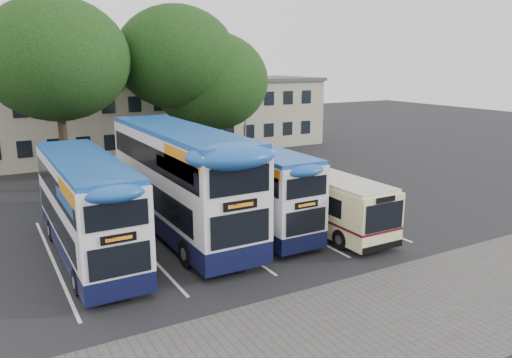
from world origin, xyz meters
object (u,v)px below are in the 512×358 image
at_px(tree_mid, 176,58).
at_px(bus_dd_right, 249,182).
at_px(tree_left, 56,59).
at_px(bus_single, 317,195).
at_px(lamp_post, 245,95).
at_px(bus_dd_left, 86,203).
at_px(tree_right, 210,81).
at_px(bus_dd_mid, 180,176).

bearing_deg(tree_mid, bus_dd_right, -95.96).
bearing_deg(tree_left, bus_single, -54.40).
height_order(lamp_post, bus_single, lamp_post).
distance_m(bus_dd_left, bus_dd_right, 7.50).
xyz_separation_m(tree_left, bus_dd_left, (-1.04, -11.73, -5.57)).
height_order(tree_left, bus_dd_left, tree_left).
relative_size(tree_right, bus_dd_left, 1.00).
xyz_separation_m(tree_mid, bus_dd_right, (-1.31, -12.53, -5.80)).
xyz_separation_m(bus_dd_left, bus_single, (10.36, -1.28, -0.76)).
bearing_deg(lamp_post, tree_left, -166.44).
height_order(bus_dd_mid, bus_single, bus_dd_mid).
relative_size(bus_dd_left, bus_dd_right, 1.05).
bearing_deg(tree_mid, bus_single, -83.70).
relative_size(tree_mid, bus_single, 1.29).
distance_m(bus_dd_mid, bus_single, 6.56).
xyz_separation_m(tree_right, bus_dd_mid, (-7.18, -12.29, -3.63)).
bearing_deg(bus_dd_left, tree_left, 84.92).
bearing_deg(bus_dd_left, lamp_post, 44.68).
distance_m(lamp_post, bus_dd_right, 17.11).
height_order(tree_left, bus_dd_mid, tree_left).
bearing_deg(bus_dd_right, bus_dd_left, -177.91).
height_order(lamp_post, tree_mid, tree_mid).
bearing_deg(bus_dd_mid, tree_mid, 69.20).
relative_size(bus_dd_right, bus_single, 1.05).
xyz_separation_m(tree_right, bus_single, (-1.12, -14.53, -4.81)).
distance_m(bus_dd_right, bus_single, 3.32).
xyz_separation_m(tree_left, bus_dd_mid, (3.26, -10.77, -5.15)).
relative_size(bus_dd_mid, bus_single, 1.32).
bearing_deg(lamp_post, bus_dd_mid, -127.85).
distance_m(tree_mid, bus_single, 15.57).
xyz_separation_m(bus_dd_left, bus_dd_mid, (4.31, 0.96, 0.42)).
bearing_deg(tree_left, tree_mid, 7.87).
xyz_separation_m(tree_mid, tree_right, (2.68, 0.44, -1.64)).
distance_m(tree_mid, bus_dd_left, 16.55).
bearing_deg(tree_mid, tree_left, -172.13).
xyz_separation_m(lamp_post, bus_dd_right, (-7.86, -14.91, -2.94)).
bearing_deg(tree_mid, bus_dd_mid, -110.80).
height_order(tree_mid, bus_dd_right, tree_mid).
bearing_deg(bus_dd_right, tree_left, 119.39).
xyz_separation_m(tree_left, bus_single, (9.32, -13.01, -6.33)).
bearing_deg(bus_dd_left, tree_mid, 55.49).
xyz_separation_m(tree_left, tree_right, (10.44, 1.52, -1.52)).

